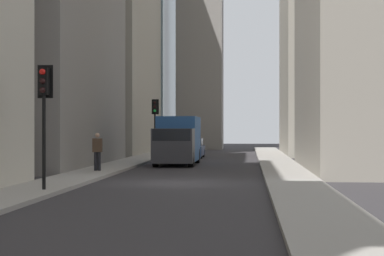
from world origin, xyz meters
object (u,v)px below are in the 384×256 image
at_px(sedan_navy, 191,149).
at_px(traffic_light_midblock, 155,114).
at_px(delivery_truck, 178,140).
at_px(traffic_light_foreground, 44,98).
at_px(pedestrian, 97,150).

xyz_separation_m(sedan_navy, traffic_light_midblock, (0.34, 2.70, 2.52)).
xyz_separation_m(delivery_truck, traffic_light_midblock, (9.80, 2.70, 1.73)).
relative_size(traffic_light_foreground, pedestrian, 2.30).
bearing_deg(pedestrian, traffic_light_midblock, -1.09).
bearing_deg(delivery_truck, traffic_light_midblock, 15.39).
relative_size(sedan_navy, traffic_light_midblock, 1.04).
bearing_deg(traffic_light_midblock, delivery_truck, -164.61).
bearing_deg(traffic_light_foreground, sedan_navy, -5.47).
bearing_deg(traffic_light_midblock, pedestrian, 178.91).
height_order(delivery_truck, traffic_light_midblock, traffic_light_midblock).
bearing_deg(traffic_light_midblock, traffic_light_foreground, -179.79).
relative_size(delivery_truck, traffic_light_foreground, 1.57).
distance_m(traffic_light_midblock, pedestrian, 17.68).
xyz_separation_m(traffic_light_midblock, pedestrian, (-17.55, 0.33, -2.07)).
bearing_deg(traffic_light_midblock, sedan_navy, -97.11).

